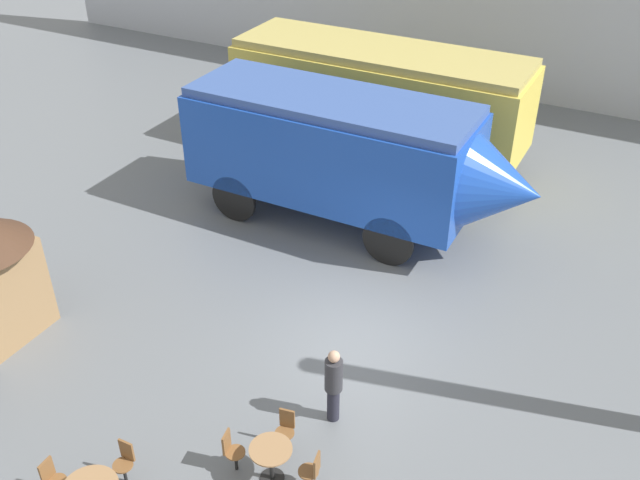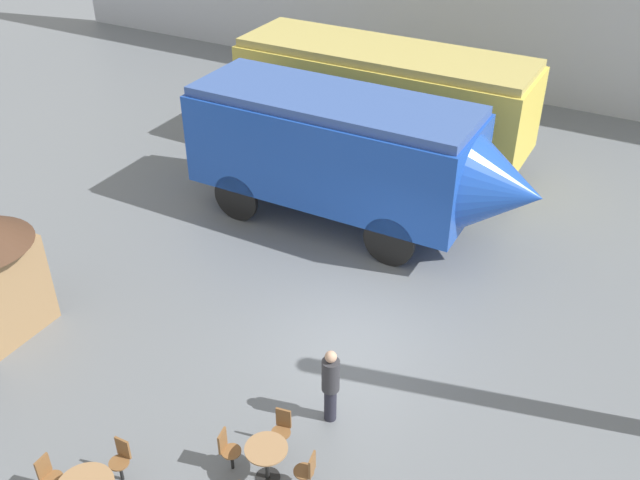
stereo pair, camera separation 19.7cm
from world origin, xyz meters
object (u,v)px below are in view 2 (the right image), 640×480
(cafe_chair_0, at_px, (227,448))
(cafe_table_near, at_px, (267,456))
(visitor_person, at_px, (331,383))
(passenger_coach_vintage, at_px, (383,93))
(streamlined_locomotive, at_px, (355,152))

(cafe_chair_0, bearing_deg, cafe_table_near, 0.00)
(cafe_table_near, relative_size, visitor_person, 0.46)
(passenger_coach_vintage, xyz_separation_m, cafe_table_near, (3.48, -12.44, -1.62))
(streamlined_locomotive, bearing_deg, cafe_table_near, -73.70)
(cafe_table_near, xyz_separation_m, visitor_person, (0.32, 1.76, 0.34))
(streamlined_locomotive, xyz_separation_m, cafe_chair_0, (1.71, -8.51, -1.68))
(passenger_coach_vintage, distance_m, cafe_chair_0, 12.98)
(passenger_coach_vintage, relative_size, cafe_chair_0, 10.47)
(cafe_chair_0, relative_size, visitor_person, 0.51)
(streamlined_locomotive, relative_size, visitor_person, 5.51)
(visitor_person, bearing_deg, passenger_coach_vintage, 109.57)
(cafe_table_near, bearing_deg, cafe_chair_0, -169.84)
(passenger_coach_vintage, xyz_separation_m, streamlined_locomotive, (1.03, -4.06, -0.00))
(passenger_coach_vintage, bearing_deg, streamlined_locomotive, -75.81)
(passenger_coach_vintage, height_order, streamlined_locomotive, streamlined_locomotive)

